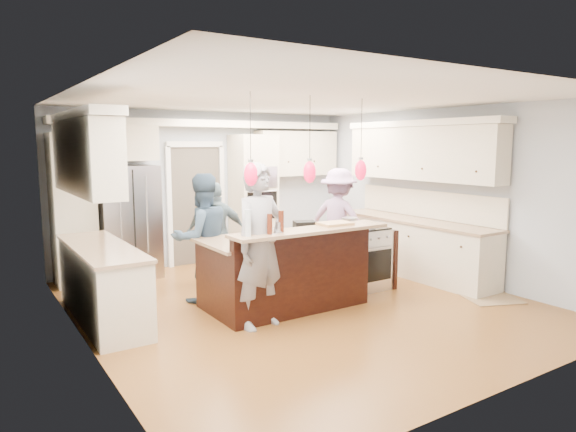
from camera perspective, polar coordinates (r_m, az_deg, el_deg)
name	(u,v)px	position (r m, az deg, el deg)	size (l,w,h in m)	color
ground_plane	(302,303)	(7.03, 1.58, -9.66)	(6.00, 6.00, 0.00)	#986629
room_shell	(303,168)	(6.70, 1.64, 5.32)	(5.54, 6.04, 2.72)	#B2BCC6
refrigerator	(128,222)	(8.55, -17.34, -0.66)	(0.90, 0.70, 1.80)	#B7B7BC
oven_column	(253,198)	(9.41, -3.86, 2.00)	(0.72, 0.69, 2.30)	beige
back_upper_cabinets	(172,172)	(8.83, -12.72, 4.80)	(5.30, 0.61, 2.54)	beige
right_counter_run	(415,211)	(8.60, 13.98, 0.57)	(0.64, 3.10, 2.51)	beige
left_cabinets	(96,235)	(6.55, -20.55, -1.98)	(0.64, 2.30, 2.51)	beige
kitchen_island	(284,270)	(6.82, -0.48, -5.97)	(2.10, 1.46, 1.12)	black
island_range	(361,258)	(7.71, 8.10, -4.63)	(0.82, 0.71, 0.92)	#B7B7BC
pendant_lights	(310,172)	(6.14, 2.42, 4.93)	(1.75, 0.15, 1.03)	black
person_bar_end	(260,246)	(5.95, -3.08, -3.35)	(0.70, 0.46, 1.92)	gray
person_far_left	(202,238)	(7.04, -9.54, -2.42)	(0.85, 0.66, 1.74)	#334A63
person_far_right	(216,233)	(7.96, -7.95, -1.86)	(0.91, 0.38, 1.56)	slate
person_range_side	(339,219)	(8.74, 5.66, -0.39)	(1.12, 0.64, 1.73)	#9A78A2
floor_rug	(483,294)	(7.92, 20.85, -8.11)	(0.71, 1.04, 0.01)	#92734F
water_bottle	(248,223)	(5.67, -4.48, -0.77)	(0.07, 0.07, 0.30)	silver
beer_bottle_a	(281,221)	(5.92, -0.77, -0.60)	(0.06, 0.06, 0.26)	#4B1B0D
beer_bottle_b	(270,224)	(5.79, -2.05, -0.90)	(0.06, 0.06, 0.23)	#4B1B0D
beer_bottle_c	(267,221)	(5.96, -2.30, -0.59)	(0.06, 0.06, 0.25)	#4B1B0D
drink_can	(278,227)	(5.91, -1.10, -1.27)	(0.06, 0.06, 0.12)	#B7B7BC
cutting_board	(335,224)	(6.51, 5.25, -0.84)	(0.41, 0.29, 0.03)	tan
pot_large	(349,222)	(7.66, 6.83, -0.66)	(0.23, 0.23, 0.13)	#B7B7BC
pot_small	(369,225)	(7.51, 9.00, -1.02)	(0.19, 0.19, 0.10)	#B7B7BC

